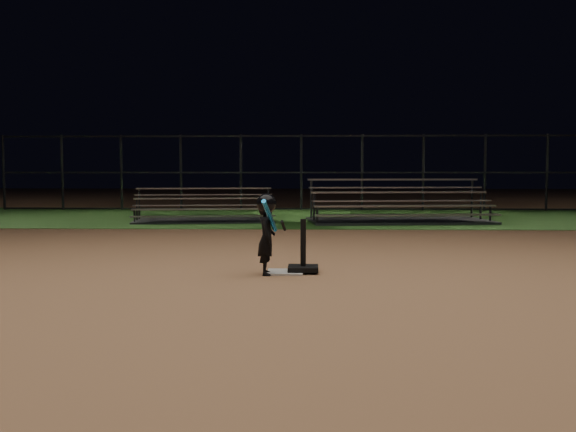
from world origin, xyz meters
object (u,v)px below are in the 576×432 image
object	(u,v)px
home_plate	(285,272)
batting_tee	(303,262)
child_batter	(267,232)
bleacher_left	(204,215)
bleacher_right	(399,213)

from	to	relation	value
home_plate	batting_tee	distance (m)	0.26
batting_tee	child_batter	size ratio (longest dim) A/B	0.65
home_plate	batting_tee	size ratio (longest dim) A/B	0.69
child_batter	bleacher_left	bearing A→B (deg)	10.36
child_batter	bleacher_left	world-z (taller)	child_batter
home_plate	child_batter	size ratio (longest dim) A/B	0.45
home_plate	bleacher_right	size ratio (longest dim) A/B	0.10
home_plate	bleacher_left	distance (m)	8.45
child_batter	bleacher_left	distance (m)	8.54
batting_tee	bleacher_left	world-z (taller)	bleacher_left
batting_tee	bleacher_left	distance (m)	8.47
bleacher_right	child_batter	bearing A→B (deg)	-115.21
home_plate	bleacher_left	size ratio (longest dim) A/B	0.12
home_plate	bleacher_right	xyz separation A→B (m)	(2.54, 8.11, 0.21)
bleacher_left	bleacher_right	xyz separation A→B (m)	(4.94, 0.01, 0.05)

